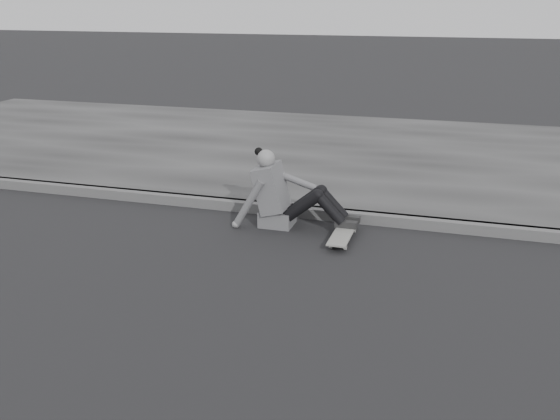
# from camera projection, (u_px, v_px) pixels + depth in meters

# --- Properties ---
(skateboard) EXTENTS (0.20, 0.78, 0.09)m
(skateboard) POSITION_uv_depth(u_px,v_px,m) (343.00, 234.00, 6.57)
(skateboard) COLOR gray
(skateboard) RESTS_ON ground
(seated_woman) EXTENTS (1.38, 0.46, 0.88)m
(seated_woman) POSITION_uv_depth(u_px,v_px,m) (283.00, 195.00, 6.90)
(seated_woman) COLOR #57575A
(seated_woman) RESTS_ON ground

